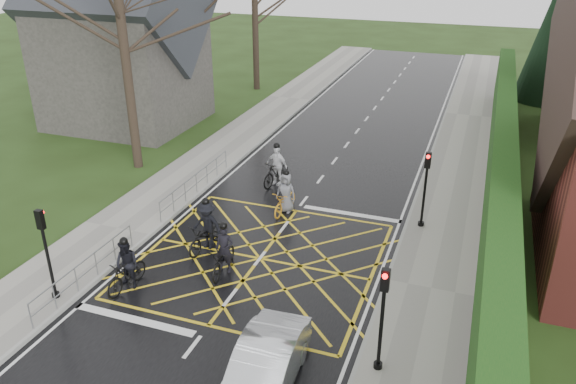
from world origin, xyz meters
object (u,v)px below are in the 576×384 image
Objects in this scene: cyclist_rear at (224,256)px; cyclist_lead at (286,198)px; car at (264,370)px; cyclist_back at (127,270)px; cyclist_front at (276,169)px; cyclist_mid at (207,230)px.

cyclist_rear is 1.01× the size of cyclist_lead.
car is (3.33, -4.64, 0.07)m from cyclist_rear.
cyclist_rear is at bearing -89.88° from cyclist_lead.
cyclist_lead is (2.95, 6.91, -0.06)m from cyclist_back.
cyclist_front is at bearing 92.70° from cyclist_rear.
cyclist_lead is 10.05m from car.
car is at bearing -58.77° from cyclist_rear.
cyclist_mid is (1.26, 3.16, 0.04)m from cyclist_back.
cyclist_back is 0.46× the size of car.
cyclist_rear reaches higher than cyclist_lead.
cyclist_mid is 0.52× the size of car.
car is (5.87, -2.70, -0.03)m from cyclist_back.
cyclist_mid reaches higher than cyclist_front.
cyclist_rear is at bearing 43.59° from cyclist_back.
cyclist_front reaches higher than cyclist_rear.
cyclist_front is 0.51× the size of car.
cyclist_rear is 5.71m from car.
cyclist_rear reaches higher than cyclist_back.
cyclist_mid is 1.04× the size of cyclist_front.
cyclist_rear is 1.77m from cyclist_mid.
cyclist_front is 12.84m from car.
cyclist_back is 9.54m from cyclist_front.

